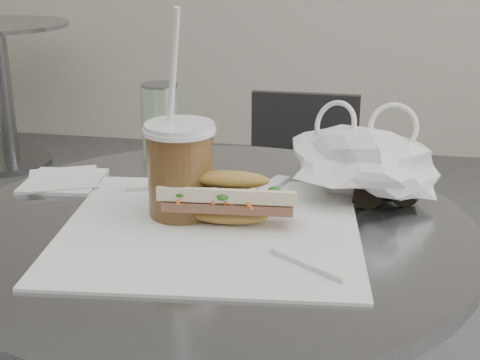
% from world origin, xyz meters
% --- Properties ---
extents(bg_table, '(0.70, 0.70, 0.74)m').
position_xyz_m(bg_table, '(-1.60, 2.40, 0.47)').
color(bg_table, slate).
rests_on(bg_table, ground).
extents(chair_far, '(0.38, 0.39, 0.72)m').
position_xyz_m(chair_far, '(0.04, 1.01, 0.33)').
color(chair_far, '#2D2D2F').
rests_on(chair_far, ground).
extents(sandwich_paper, '(0.45, 0.43, 0.00)m').
position_xyz_m(sandwich_paper, '(0.00, 0.17, 0.74)').
color(sandwich_paper, white).
rests_on(sandwich_paper, cafe_table).
extents(banh_mi, '(0.23, 0.10, 0.08)m').
position_xyz_m(banh_mi, '(0.03, 0.19, 0.78)').
color(banh_mi, '#AC8241').
rests_on(banh_mi, sandwich_paper).
extents(iced_coffee, '(0.10, 0.10, 0.30)m').
position_xyz_m(iced_coffee, '(-0.05, 0.21, 0.81)').
color(iced_coffee, brown).
rests_on(iced_coffee, cafe_table).
extents(sunglasses, '(0.10, 0.05, 0.05)m').
position_xyz_m(sunglasses, '(0.25, 0.31, 0.76)').
color(sunglasses, black).
rests_on(sunglasses, cafe_table).
extents(plastic_bag, '(0.25, 0.22, 0.11)m').
position_xyz_m(plastic_bag, '(0.21, 0.34, 0.79)').
color(plastic_bag, white).
rests_on(plastic_bag, cafe_table).
extents(napkin_stack, '(0.15, 0.15, 0.01)m').
position_xyz_m(napkin_stack, '(-0.28, 0.31, 0.74)').
color(napkin_stack, white).
rests_on(napkin_stack, cafe_table).
extents(drink_can, '(0.07, 0.07, 0.14)m').
position_xyz_m(drink_can, '(-0.16, 0.49, 0.81)').
color(drink_can, '#5EA166').
rests_on(drink_can, cafe_table).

